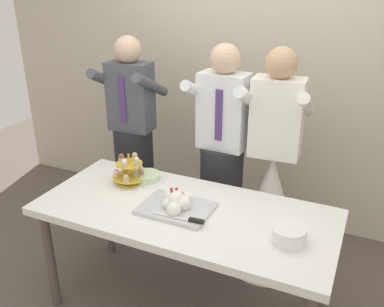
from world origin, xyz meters
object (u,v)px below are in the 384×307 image
(main_cake_tray, at_px, (176,204))
(plate_stack, at_px, (289,235))
(round_cake, at_px, (147,177))
(person_guest, at_px, (134,149))
(cupcake_stand, at_px, (130,171))
(person_bride, at_px, (270,198))
(person_groom, at_px, (222,168))
(dessert_table, at_px, (185,219))

(main_cake_tray, distance_m, plate_stack, 0.68)
(round_cake, relative_size, person_guest, 0.14)
(cupcake_stand, height_order, plate_stack, cupcake_stand)
(person_bride, height_order, person_guest, same)
(cupcake_stand, distance_m, person_bride, 1.03)
(cupcake_stand, xyz_separation_m, main_cake_tray, (0.45, -0.19, -0.04))
(plate_stack, bearing_deg, cupcake_stand, 168.16)
(person_groom, height_order, person_guest, same)
(dessert_table, xyz_separation_m, round_cake, (-0.39, 0.23, 0.10))
(main_cake_tray, distance_m, person_groom, 0.72)
(round_cake, distance_m, person_bride, 0.91)
(cupcake_stand, distance_m, main_cake_tray, 0.49)
(cupcake_stand, distance_m, round_cake, 0.13)
(person_bride, bearing_deg, dessert_table, -117.26)
(cupcake_stand, relative_size, main_cake_tray, 0.53)
(main_cake_tray, distance_m, person_guest, 1.10)
(dessert_table, bearing_deg, person_bride, 62.74)
(dessert_table, xyz_separation_m, person_bride, (0.36, 0.69, -0.12))
(plate_stack, height_order, person_guest, person_guest)
(dessert_table, xyz_separation_m, person_guest, (-0.82, 0.74, 0.05))
(main_cake_tray, bearing_deg, person_guest, 135.58)
(cupcake_stand, xyz_separation_m, person_guest, (-0.34, 0.58, -0.11))
(dessert_table, xyz_separation_m, plate_stack, (0.64, -0.08, 0.12))
(plate_stack, height_order, person_bride, person_bride)
(round_cake, height_order, person_groom, person_groom)
(cupcake_stand, xyz_separation_m, round_cake, (0.09, 0.07, -0.06))
(cupcake_stand, bearing_deg, main_cake_tray, -23.29)
(round_cake, height_order, person_bride, person_bride)
(round_cake, xyz_separation_m, person_groom, (0.37, 0.45, -0.05))
(dessert_table, distance_m, person_guest, 1.10)
(round_cake, relative_size, person_groom, 0.14)
(person_guest, bearing_deg, plate_stack, -29.03)
(cupcake_stand, bearing_deg, person_groom, 48.50)
(person_guest, bearing_deg, dessert_table, -41.84)
(person_bride, relative_size, person_guest, 1.00)
(dessert_table, relative_size, main_cake_tray, 4.13)
(person_bride, bearing_deg, plate_stack, -69.42)
(main_cake_tray, xyz_separation_m, round_cake, (-0.36, 0.26, -0.01))
(cupcake_stand, bearing_deg, person_guest, 120.37)
(main_cake_tray, height_order, person_bride, person_bride)
(plate_stack, distance_m, person_groom, 1.01)
(plate_stack, height_order, person_groom, person_groom)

